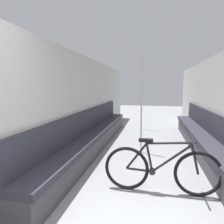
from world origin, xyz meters
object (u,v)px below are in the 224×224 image
object	(u,v)px
grab_pole_near	(141,99)
bench_seat_row_right	(205,142)
bench_seat_row_left	(94,136)
grab_pole_far	(141,107)
bicycle	(161,169)

from	to	relation	value
grab_pole_near	bench_seat_row_right	bearing A→B (deg)	-59.27
bench_seat_row_left	bench_seat_row_right	distance (m)	2.50
bench_seat_row_left	grab_pole_far	bearing A→B (deg)	-1.24
bench_seat_row_right	grab_pole_far	size ratio (longest dim) A/B	2.65
bench_seat_row_right	grab_pole_far	bearing A→B (deg)	-179.00
grab_pole_far	bicycle	bearing A→B (deg)	-77.29
bicycle	grab_pole_far	xyz separation A→B (m)	(-0.39, 1.72, 0.72)
bicycle	grab_pole_near	bearing A→B (deg)	92.95
bench_seat_row_right	grab_pole_near	distance (m)	3.09
bench_seat_row_left	bicycle	distance (m)	2.30
bench_seat_row_right	bicycle	distance (m)	2.01
bench_seat_row_left	grab_pole_near	world-z (taller)	grab_pole_near
bicycle	grab_pole_near	world-z (taller)	grab_pole_near
grab_pole_far	bench_seat_row_left	bearing A→B (deg)	178.76
bench_seat_row_left	grab_pole_far	size ratio (longest dim) A/B	2.65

